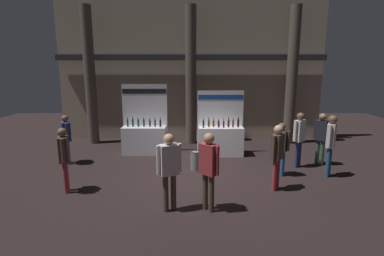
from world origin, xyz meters
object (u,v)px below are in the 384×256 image
trash_bin (196,160)px  visitor_1 (321,135)px  exhibitor_booth_0 (144,137)px  visitor_4 (277,152)px  visitor_2 (64,154)px  visitor_5 (209,165)px  visitor_0 (331,141)px  visitor_6 (281,145)px  visitor_8 (169,165)px  exhibitor_booth_1 (221,138)px  visitor_7 (66,134)px  visitor_3 (299,135)px

trash_bin → visitor_1: visitor_1 is taller
trash_bin → visitor_1: (4.07, 0.50, 0.70)m
exhibitor_booth_0 → visitor_4: (3.95, -3.35, 0.40)m
visitor_1 → visitor_2: size_ratio=1.01×
trash_bin → visitor_5: (0.24, -2.70, 0.78)m
visitor_0 → visitor_6: size_ratio=1.15×
visitor_8 → exhibitor_booth_0: bearing=81.9°
visitor_0 → visitor_2: bearing=133.3°
visitor_5 → visitor_2: bearing=-152.5°
visitor_6 → visitor_8: 3.82m
trash_bin → visitor_5: visitor_5 is taller
visitor_2 → visitor_8: 2.93m
exhibitor_booth_1 → visitor_2: bearing=-142.4°
visitor_7 → visitor_6: bearing=52.5°
visitor_0 → visitor_1: (0.19, 1.07, -0.08)m
visitor_5 → visitor_6: visitor_5 is taller
exhibitor_booth_0 → visitor_0: exhibitor_booth_0 is taller
exhibitor_booth_1 → visitor_8: size_ratio=1.30×
exhibitor_booth_1 → visitor_5: size_ratio=1.30×
exhibitor_booth_0 → trash_bin: 2.63m
exhibitor_booth_0 → visitor_8: exhibitor_booth_0 is taller
visitor_2 → visitor_7: (-0.89, 2.30, -0.01)m
visitor_2 → exhibitor_booth_1: bearing=-71.1°
visitor_7 → visitor_2: bearing=-7.0°
visitor_5 → visitor_7: (-4.50, 3.32, -0.09)m
visitor_0 → visitor_3: (-0.61, 0.84, -0.03)m
visitor_0 → visitor_2: (-7.25, -1.11, -0.08)m
exhibitor_booth_0 → visitor_6: 4.94m
visitor_0 → visitor_6: visitor_0 is taller
exhibitor_booth_1 → visitor_7: (-5.17, -1.00, 0.38)m
exhibitor_booth_0 → visitor_0: (5.77, -2.37, 0.45)m
visitor_5 → visitor_0: bearing=73.6°
visitor_1 → visitor_3: 0.83m
exhibitor_booth_1 → visitor_1: exhibitor_booth_1 is taller
visitor_0 → visitor_5: 4.22m
visitor_1 → visitor_7: size_ratio=1.05×
visitor_5 → visitor_7: visitor_5 is taller
visitor_1 → visitor_7: (-8.33, 0.12, -0.01)m
visitor_7 → trash_bin: bearing=53.5°
visitor_3 → visitor_6: visitor_3 is taller
visitor_6 → visitor_8: (-3.10, -2.22, 0.13)m
visitor_2 → visitor_4: 5.44m
exhibitor_booth_0 → visitor_2: 3.81m
visitor_5 → exhibitor_booth_1: bearing=124.4°
exhibitor_booth_0 → exhibitor_booth_1: (2.80, -0.18, -0.01)m
exhibitor_booth_0 → visitor_1: 6.11m
visitor_1 → visitor_6: (-1.59, -0.99, -0.06)m
visitor_7 → visitor_8: visitor_8 is taller
exhibitor_booth_1 → visitor_5: exhibitor_booth_1 is taller
exhibitor_booth_1 → trash_bin: exhibitor_booth_1 is taller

